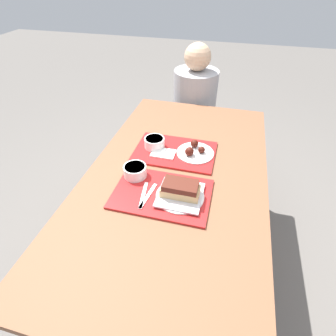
% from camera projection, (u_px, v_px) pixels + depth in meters
% --- Properties ---
extents(ground_plane, '(12.00, 12.00, 0.00)m').
position_uv_depth(ground_plane, '(174.00, 257.00, 1.82)').
color(ground_plane, '#605B56').
extents(picnic_table, '(0.91, 1.65, 0.76)m').
position_uv_depth(picnic_table, '(176.00, 187.00, 1.40)').
color(picnic_table, brown).
rests_on(picnic_table, ground_plane).
extents(picnic_bench_far, '(0.86, 0.28, 0.43)m').
position_uv_depth(picnic_bench_far, '(201.00, 135.00, 2.38)').
color(picnic_bench_far, brown).
rests_on(picnic_bench_far, ground_plane).
extents(tray_near, '(0.45, 0.30, 0.01)m').
position_uv_depth(tray_near, '(162.00, 194.00, 1.22)').
color(tray_near, red).
rests_on(tray_near, picnic_table).
extents(tray_far, '(0.45, 0.30, 0.01)m').
position_uv_depth(tray_far, '(175.00, 152.00, 1.48)').
color(tray_far, red).
rests_on(tray_far, picnic_table).
extents(bowl_coleslaw_near, '(0.11, 0.11, 0.06)m').
position_uv_depth(bowl_coleslaw_near, '(135.00, 171.00, 1.30)').
color(bowl_coleslaw_near, white).
rests_on(bowl_coleslaw_near, tray_near).
extents(brisket_sandwich_plate, '(0.22, 0.22, 0.08)m').
position_uv_depth(brisket_sandwich_plate, '(180.00, 192.00, 1.18)').
color(brisket_sandwich_plate, white).
rests_on(brisket_sandwich_plate, tray_near).
extents(plastic_fork_near, '(0.04, 0.17, 0.00)m').
position_uv_depth(plastic_fork_near, '(143.00, 195.00, 1.20)').
color(plastic_fork_near, white).
rests_on(plastic_fork_near, tray_near).
extents(plastic_knife_near, '(0.04, 0.17, 0.00)m').
position_uv_depth(plastic_knife_near, '(148.00, 196.00, 1.20)').
color(plastic_knife_near, white).
rests_on(plastic_knife_near, tray_near).
extents(condiment_packet, '(0.04, 0.03, 0.01)m').
position_uv_depth(condiment_packet, '(166.00, 183.00, 1.27)').
color(condiment_packet, '#A59E93').
rests_on(condiment_packet, tray_near).
extents(bowl_coleslaw_far, '(0.11, 0.11, 0.06)m').
position_uv_depth(bowl_coleslaw_far, '(154.00, 142.00, 1.49)').
color(bowl_coleslaw_far, white).
rests_on(bowl_coleslaw_far, tray_far).
extents(wings_plate_far, '(0.21, 0.21, 0.06)m').
position_uv_depth(wings_plate_far, '(195.00, 151.00, 1.45)').
color(wings_plate_far, white).
rests_on(wings_plate_far, tray_far).
extents(napkin_far, '(0.13, 0.09, 0.01)m').
position_uv_depth(napkin_far, '(163.00, 153.00, 1.46)').
color(napkin_far, white).
rests_on(napkin_far, tray_far).
extents(person_seated_across, '(0.35, 0.35, 0.71)m').
position_uv_depth(person_seated_across, '(195.00, 97.00, 2.16)').
color(person_seated_across, '#9E9EA3').
rests_on(person_seated_across, picnic_bench_far).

